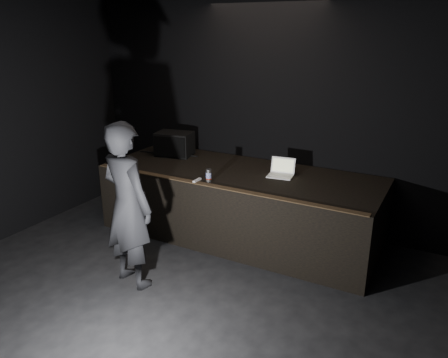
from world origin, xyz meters
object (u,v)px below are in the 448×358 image
person (128,206)px  stage_monitor (174,144)px  laptop (281,171)px  stage_riser (240,204)px  beer_can (209,176)px

person → stage_monitor: bearing=-58.0°
laptop → person: (-1.16, -1.89, -0.06)m
stage_riser → stage_monitor: size_ratio=6.38×
stage_riser → laptop: size_ratio=10.68×
stage_monitor → laptop: stage_monitor is taller
stage_riser → laptop: 0.82m
stage_monitor → person: size_ratio=0.31×
laptop → beer_can: 1.04m
laptop → stage_monitor: bearing=168.9°
beer_can → person: (-0.41, -1.16, -0.09)m
laptop → person: 2.22m
stage_monitor → person: bearing=-80.7°
stage_riser → person: size_ratio=2.00×
stage_monitor → person: 2.17m
beer_can → stage_monitor: bearing=143.1°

